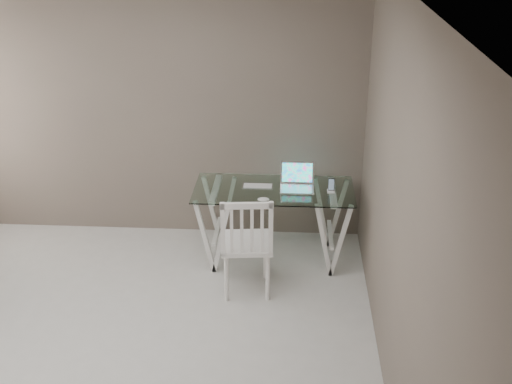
# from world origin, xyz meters

# --- Properties ---
(room) EXTENTS (4.50, 4.52, 2.71)m
(room) POSITION_xyz_m (-0.06, 0.02, 1.72)
(room) COLOR #B8B6B1
(room) RESTS_ON ground
(desk) EXTENTS (1.50, 0.70, 0.75)m
(desk) POSITION_xyz_m (1.13, 1.70, 0.38)
(desk) COLOR silver
(desk) RESTS_ON ground
(chair) EXTENTS (0.49, 0.49, 0.97)m
(chair) POSITION_xyz_m (0.91, 1.06, 0.54)
(chair) COLOR white
(chair) RESTS_ON ground
(laptop) EXTENTS (0.32, 0.29, 0.22)m
(laptop) POSITION_xyz_m (1.34, 1.76, 0.80)
(laptop) COLOR silver
(laptop) RESTS_ON desk
(keyboard) EXTENTS (0.29, 0.12, 0.01)m
(keyboard) POSITION_xyz_m (0.97, 1.76, 0.75)
(keyboard) COLOR silver
(keyboard) RESTS_ON desk
(mouse) EXTENTS (0.11, 0.06, 0.03)m
(mouse) POSITION_xyz_m (1.04, 1.44, 0.76)
(mouse) COLOR silver
(mouse) RESTS_ON desk
(phone_dock) EXTENTS (0.07, 0.07, 0.13)m
(phone_dock) POSITION_xyz_m (1.66, 1.67, 0.78)
(phone_dock) COLOR white
(phone_dock) RESTS_ON desk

